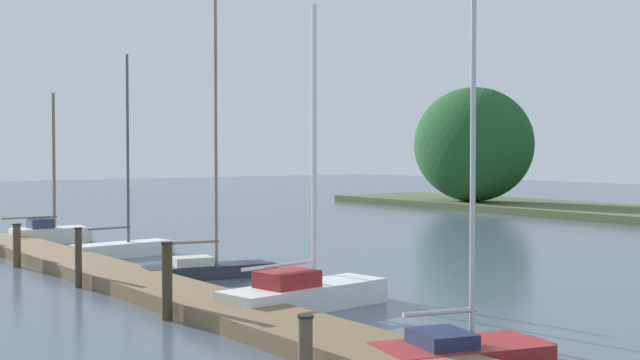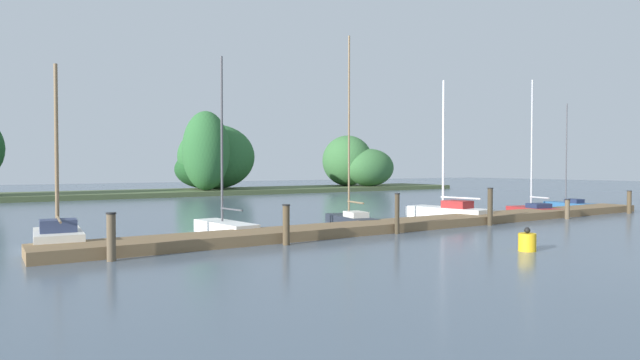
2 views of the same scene
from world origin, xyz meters
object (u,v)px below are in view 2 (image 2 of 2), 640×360
at_px(mooring_piling_1, 286,224).
at_px(sailboat_2, 350,216).
at_px(sailboat_1, 223,225).
at_px(sailboat_3, 446,210).
at_px(sailboat_4, 533,208).
at_px(sailboat_5, 568,204).
at_px(mooring_piling_2, 397,213).
at_px(mooring_piling_4, 567,209).
at_px(mooring_piling_5, 629,202).
at_px(mooring_piling_0, 111,237).
at_px(channel_buoy_0, 527,242).
at_px(mooring_piling_3, 490,206).
at_px(sailboat_0, 58,236).

bearing_deg(mooring_piling_1, sailboat_2, 35.11).
relative_size(sailboat_1, sailboat_3, 0.99).
height_order(sailboat_4, sailboat_5, sailboat_4).
bearing_deg(sailboat_1, mooring_piling_2, -129.52).
bearing_deg(mooring_piling_4, sailboat_1, 166.82).
xyz_separation_m(sailboat_4, mooring_piling_5, (4.68, -2.56, 0.30)).
distance_m(sailboat_4, mooring_piling_5, 5.35).
relative_size(sailboat_2, sailboat_4, 1.15).
relative_size(sailboat_5, mooring_piling_0, 4.87).
relative_size(sailboat_4, mooring_piling_2, 4.66).
xyz_separation_m(sailboat_4, mooring_piling_4, (-0.92, -2.50, 0.16)).
bearing_deg(mooring_piling_5, mooring_piling_4, 179.33).
relative_size(sailboat_2, mooring_piling_1, 6.29).
xyz_separation_m(sailboat_2, mooring_piling_0, (-10.53, -3.67, 0.30)).
relative_size(mooring_piling_5, channel_buoy_0, 1.73).
bearing_deg(sailboat_2, channel_buoy_0, -168.77).
bearing_deg(mooring_piling_0, mooring_piling_3, 0.48).
bearing_deg(mooring_piling_5, sailboat_2, 166.39).
bearing_deg(channel_buoy_0, mooring_piling_5, 17.23).
bearing_deg(sailboat_1, mooring_piling_4, -109.57).
xyz_separation_m(sailboat_3, mooring_piling_3, (-0.61, -3.08, 0.42)).
bearing_deg(sailboat_4, sailboat_1, 99.49).
relative_size(sailboat_0, sailboat_3, 0.84).
height_order(sailboat_5, mooring_piling_1, sailboat_5).
bearing_deg(sailboat_2, mooring_piling_1, 135.36).
relative_size(sailboat_0, mooring_piling_5, 4.60).
bearing_deg(channel_buoy_0, sailboat_3, 57.34).
bearing_deg(mooring_piling_3, sailboat_4, 20.16).
distance_m(sailboat_3, mooring_piling_2, 6.60).
xyz_separation_m(sailboat_4, mooring_piling_1, (-16.27, -2.45, 0.34)).
relative_size(sailboat_2, mooring_piling_0, 6.34).
bearing_deg(sailboat_4, sailboat_0, 102.14).
height_order(mooring_piling_3, channel_buoy_0, mooring_piling_3).
bearing_deg(sailboat_3, sailboat_5, -96.73).
xyz_separation_m(sailboat_0, mooring_piling_5, (27.18, -3.17, 0.21)).
bearing_deg(mooring_piling_1, sailboat_5, 9.54).
bearing_deg(sailboat_2, mooring_piling_0, 119.47).
relative_size(sailboat_0, sailboat_5, 0.90).
bearing_deg(mooring_piling_0, mooring_piling_1, -0.21).
relative_size(sailboat_0, mooring_piling_1, 4.33).
bearing_deg(sailboat_0, mooring_piling_2, -100.97).
height_order(sailboat_0, mooring_piling_2, sailboat_0).
bearing_deg(sailboat_3, channel_buoy_0, 138.74).
distance_m(sailboat_0, mooring_piling_2, 11.40).
xyz_separation_m(sailboat_3, channel_buoy_0, (-5.24, -8.17, -0.11)).
relative_size(mooring_piling_2, mooring_piling_3, 0.95).
bearing_deg(sailboat_5, mooring_piling_1, 106.54).
xyz_separation_m(sailboat_0, mooring_piling_1, (6.22, -3.06, 0.25)).
xyz_separation_m(sailboat_3, mooring_piling_1, (-10.63, -3.23, 0.26)).
bearing_deg(sailboat_3, sailboat_2, 76.50).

